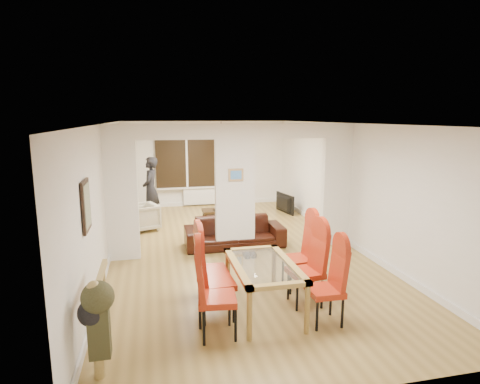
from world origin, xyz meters
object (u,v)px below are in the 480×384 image
object	(u,v)px
dining_chair_ra	(325,285)
person	(151,189)
dining_chair_lb	(216,277)
dining_chair_rc	(298,254)
sofa	(234,232)
television	(282,203)
dining_chair_la	(217,292)
armchair	(142,217)
dining_table	(263,287)
bottle	(222,204)
bowl	(217,209)
dining_chair_rb	(305,267)
coffee_table	(222,214)
dining_chair_lc	(212,265)

from	to	relation	value
dining_chair_ra	person	size ratio (longest dim) A/B	0.64
dining_chair_lb	dining_chair_rc	world-z (taller)	dining_chair_lb
sofa	television	world-z (taller)	sofa
dining_chair_la	armchair	size ratio (longest dim) A/B	1.65
dining_table	dining_chair_la	bearing A→B (deg)	-145.85
dining_chair_rc	television	xyz separation A→B (m)	(1.39, 4.99, -0.30)
bottle	bowl	world-z (taller)	bottle
dining_chair_lb	dining_chair_ra	bearing A→B (deg)	-21.18
bowl	dining_chair_rb	bearing A→B (deg)	-84.95
dining_chair_lb	armchair	distance (m)	4.79
dining_chair_la	dining_chair_ra	size ratio (longest dim) A/B	1.08
television	dining_chair_la	bearing A→B (deg)	143.73
dining_chair_la	television	world-z (taller)	dining_chair_la
dining_chair_rb	sofa	world-z (taller)	dining_chair_rb
armchair	television	size ratio (longest dim) A/B	0.75
sofa	bottle	bearing A→B (deg)	86.49
armchair	person	xyz separation A→B (m)	(0.22, 0.85, 0.53)
television	coffee_table	world-z (taller)	television
dining_table	dining_chair_rc	bearing A→B (deg)	39.24
dining_chair_lb	television	bearing A→B (deg)	60.87
television	sofa	bearing A→B (deg)	132.82
dining_chair_lc	sofa	xyz separation A→B (m)	(0.85, 2.44, -0.24)
dining_table	sofa	world-z (taller)	dining_table
dining_chair_la	person	distance (m)	6.03
dining_chair_ra	coffee_table	world-z (taller)	dining_chair_ra
dining_chair_rc	bottle	world-z (taller)	dining_chair_rc
person	coffee_table	world-z (taller)	person
sofa	dining_chair_la	bearing A→B (deg)	-104.88
bottle	dining_chair_rb	bearing A→B (deg)	-86.85
dining_chair_la	bottle	xyz separation A→B (m)	(1.11, 5.93, -0.21)
dining_table	dining_chair_rb	xyz separation A→B (m)	(0.66, 0.07, 0.22)
dining_chair_ra	coffee_table	distance (m)	5.90
bottle	television	bearing A→B (deg)	5.63
dining_chair_ra	armchair	xyz separation A→B (m)	(-2.45, 5.12, -0.22)
dining_chair_rc	armchair	distance (m)	4.73
sofa	dining_chair_ra	bearing A→B (deg)	-81.20
dining_table	dining_chair_lb	size ratio (longest dim) A/B	1.28
dining_chair_ra	sofa	world-z (taller)	dining_chair_ra
person	bottle	distance (m)	1.95
dining_chair_lc	armchair	bearing A→B (deg)	103.10
dining_chair_la	dining_chair_rb	world-z (taller)	dining_chair_la
dining_table	bottle	size ratio (longest dim) A/B	5.90
television	coffee_table	size ratio (longest dim) A/B	0.90
dining_chair_ra	bottle	size ratio (longest dim) A/B	4.22
dining_chair_ra	bowl	world-z (taller)	dining_chair_ra
dining_chair_ra	dining_chair_lb	bearing A→B (deg)	162.13
sofa	armchair	distance (m)	2.57
dining_chair_ra	sofa	distance (m)	3.49
dining_chair_la	armchair	xyz separation A→B (m)	(-1.00, 5.12, -0.26)
dining_chair_lb	bottle	distance (m)	5.57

